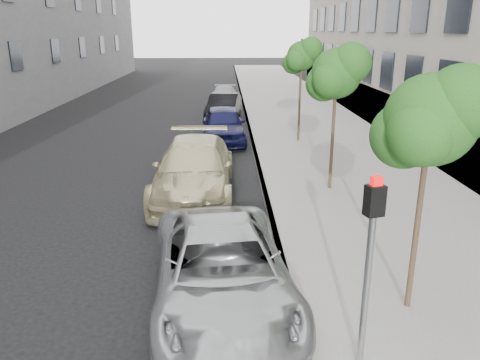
{
  "coord_description": "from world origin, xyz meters",
  "views": [
    {
      "loc": [
        -0.01,
        -5.65,
        4.83
      ],
      "look_at": [
        0.31,
        4.65,
        1.5
      ],
      "focal_mm": 35.0,
      "sensor_mm": 36.0,
      "label": 1
    }
  ],
  "objects_px": {
    "sedan_blue": "(224,124)",
    "tree_far": "(302,56)",
    "tree_mid": "(337,73)",
    "signal_pole": "(370,252)",
    "minivan": "(222,270)",
    "sedan_rear": "(224,97)",
    "sedan_black": "(224,107)",
    "tree_near": "(432,120)",
    "suv": "(194,169)"
  },
  "relations": [
    {
      "from": "tree_far",
      "to": "sedan_black",
      "type": "bearing_deg",
      "value": 120.86
    },
    {
      "from": "tree_far",
      "to": "suv",
      "type": "xyz_separation_m",
      "value": [
        -4.2,
        -6.64,
        -2.92
      ]
    },
    {
      "from": "minivan",
      "to": "sedan_black",
      "type": "height_order",
      "value": "sedan_black"
    },
    {
      "from": "tree_near",
      "to": "sedan_black",
      "type": "distance_m",
      "value": 19.06
    },
    {
      "from": "minivan",
      "to": "sedan_black",
      "type": "distance_m",
      "value": 18.25
    },
    {
      "from": "tree_far",
      "to": "signal_pole",
      "type": "height_order",
      "value": "tree_far"
    },
    {
      "from": "tree_far",
      "to": "signal_pole",
      "type": "relative_size",
      "value": 1.52
    },
    {
      "from": "tree_mid",
      "to": "sedan_black",
      "type": "xyz_separation_m",
      "value": [
        -3.33,
        12.07,
        -2.9
      ]
    },
    {
      "from": "tree_mid",
      "to": "minivan",
      "type": "relative_size",
      "value": 0.84
    },
    {
      "from": "tree_mid",
      "to": "sedan_black",
      "type": "distance_m",
      "value": 12.85
    },
    {
      "from": "minivan",
      "to": "sedan_blue",
      "type": "relative_size",
      "value": 1.13
    },
    {
      "from": "signal_pole",
      "to": "minivan",
      "type": "height_order",
      "value": "signal_pole"
    },
    {
      "from": "tree_mid",
      "to": "tree_far",
      "type": "bearing_deg",
      "value": 90.0
    },
    {
      "from": "sedan_rear",
      "to": "minivan",
      "type": "bearing_deg",
      "value": -87.14
    },
    {
      "from": "signal_pole",
      "to": "suv",
      "type": "bearing_deg",
      "value": 93.96
    },
    {
      "from": "tree_near",
      "to": "tree_mid",
      "type": "distance_m",
      "value": 6.5
    },
    {
      "from": "signal_pole",
      "to": "sedan_blue",
      "type": "bearing_deg",
      "value": 81.4
    },
    {
      "from": "signal_pole",
      "to": "minivan",
      "type": "relative_size",
      "value": 0.56
    },
    {
      "from": "signal_pole",
      "to": "sedan_rear",
      "type": "relative_size",
      "value": 0.67
    },
    {
      "from": "sedan_black",
      "to": "sedan_rear",
      "type": "height_order",
      "value": "sedan_black"
    },
    {
      "from": "minivan",
      "to": "suv",
      "type": "bearing_deg",
      "value": 92.44
    },
    {
      "from": "sedan_blue",
      "to": "sedan_black",
      "type": "height_order",
      "value": "sedan_blue"
    },
    {
      "from": "signal_pole",
      "to": "minivan",
      "type": "distance_m",
      "value": 2.98
    },
    {
      "from": "minivan",
      "to": "sedan_blue",
      "type": "height_order",
      "value": "sedan_blue"
    },
    {
      "from": "sedan_rear",
      "to": "sedan_black",
      "type": "bearing_deg",
      "value": -87.14
    },
    {
      "from": "tree_near",
      "to": "tree_mid",
      "type": "xyz_separation_m",
      "value": [
        -0.0,
        6.5,
        0.14
      ]
    },
    {
      "from": "tree_mid",
      "to": "signal_pole",
      "type": "distance_m",
      "value": 8.26
    },
    {
      "from": "tree_near",
      "to": "signal_pole",
      "type": "height_order",
      "value": "tree_near"
    },
    {
      "from": "tree_mid",
      "to": "signal_pole",
      "type": "xyz_separation_m",
      "value": [
        -1.3,
        -7.99,
        -1.66
      ]
    },
    {
      "from": "tree_near",
      "to": "sedan_black",
      "type": "bearing_deg",
      "value": 100.16
    },
    {
      "from": "tree_near",
      "to": "tree_far",
      "type": "height_order",
      "value": "tree_far"
    },
    {
      "from": "signal_pole",
      "to": "sedan_rear",
      "type": "bearing_deg",
      "value": 78.31
    },
    {
      "from": "minivan",
      "to": "sedan_black",
      "type": "relative_size",
      "value": 1.18
    },
    {
      "from": "tree_mid",
      "to": "sedan_blue",
      "type": "xyz_separation_m",
      "value": [
        -3.33,
        6.97,
        -2.84
      ]
    },
    {
      "from": "tree_near",
      "to": "minivan",
      "type": "height_order",
      "value": "tree_near"
    },
    {
      "from": "minivan",
      "to": "sedan_rear",
      "type": "height_order",
      "value": "minivan"
    },
    {
      "from": "signal_pole",
      "to": "sedan_black",
      "type": "relative_size",
      "value": 0.66
    },
    {
      "from": "tree_mid",
      "to": "suv",
      "type": "xyz_separation_m",
      "value": [
        -4.2,
        -0.14,
        -2.8
      ]
    },
    {
      "from": "tree_mid",
      "to": "tree_far",
      "type": "distance_m",
      "value": 6.5
    },
    {
      "from": "tree_far",
      "to": "signal_pole",
      "type": "xyz_separation_m",
      "value": [
        -1.3,
        -14.49,
        -1.79
      ]
    },
    {
      "from": "sedan_black",
      "to": "sedan_rear",
      "type": "relative_size",
      "value": 1.02
    },
    {
      "from": "minivan",
      "to": "sedan_rear",
      "type": "bearing_deg",
      "value": 84.23
    },
    {
      "from": "sedan_blue",
      "to": "tree_far",
      "type": "bearing_deg",
      "value": -10.35
    },
    {
      "from": "tree_far",
      "to": "sedan_black",
      "type": "distance_m",
      "value": 7.16
    },
    {
      "from": "tree_mid",
      "to": "signal_pole",
      "type": "height_order",
      "value": "tree_mid"
    },
    {
      "from": "tree_mid",
      "to": "sedan_black",
      "type": "height_order",
      "value": "tree_mid"
    },
    {
      "from": "tree_mid",
      "to": "sedan_blue",
      "type": "relative_size",
      "value": 0.95
    },
    {
      "from": "suv",
      "to": "sedan_blue",
      "type": "relative_size",
      "value": 1.24
    },
    {
      "from": "tree_near",
      "to": "tree_far",
      "type": "bearing_deg",
      "value": 90.0
    },
    {
      "from": "tree_mid",
      "to": "sedan_rear",
      "type": "relative_size",
      "value": 1.01
    }
  ]
}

